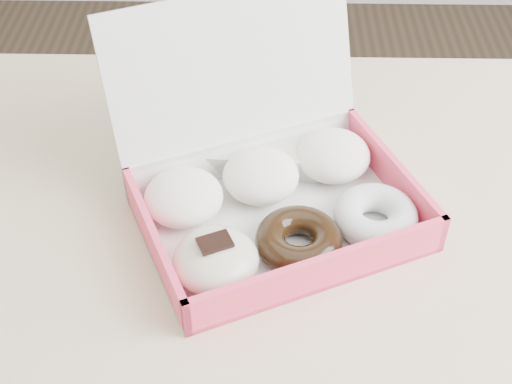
{
  "coord_description": "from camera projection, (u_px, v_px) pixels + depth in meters",
  "views": [
    {
      "loc": [
        -0.16,
        -0.56,
        1.34
      ],
      "look_at": [
        -0.18,
        0.05,
        0.79
      ],
      "focal_mm": 50.0,
      "sensor_mm": 36.0,
      "label": 1
    }
  ],
  "objects": [
    {
      "name": "donut_box",
      "position": [
        270.0,
        192.0,
        0.82
      ],
      "size": [
        0.39,
        0.38,
        0.22
      ],
      "rotation": [
        0.0,
        0.0,
        0.42
      ],
      "color": "silver",
      "rests_on": "table"
    },
    {
      "name": "newspapers",
      "position": [
        231.0,
        125.0,
        0.95
      ],
      "size": [
        0.24,
        0.2,
        0.04
      ],
      "primitive_type": "cube",
      "rotation": [
        0.0,
        0.0,
        -0.05
      ],
      "color": "silver",
      "rests_on": "table"
    },
    {
      "name": "table",
      "position": [
        400.0,
        291.0,
        0.86
      ],
      "size": [
        1.2,
        0.8,
        0.75
      ],
      "color": "#D3BE8B",
      "rests_on": "ground"
    }
  ]
}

